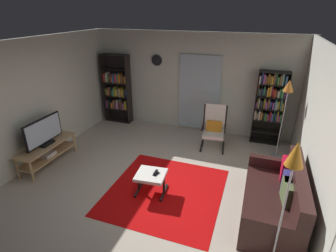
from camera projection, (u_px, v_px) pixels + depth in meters
ground_plane at (150, 186)px, 5.04m from camera, size 7.02×7.02×0.00m
wall_back at (191, 83)px, 7.00m from camera, size 5.60×0.06×2.60m
wall_left at (25, 106)px, 5.33m from camera, size 0.06×6.00×2.60m
wall_right at (325, 150)px, 3.68m from camera, size 0.06×6.00×2.60m
glass_door_panel at (199, 93)px, 6.97m from camera, size 1.10×0.01×2.00m
area_rug at (165, 191)px, 4.90m from camera, size 2.04×2.12×0.01m
tv_stand at (48, 151)px, 5.63m from camera, size 0.45×1.38×0.48m
television at (44, 132)px, 5.45m from camera, size 0.20×0.97×0.59m
bookshelf_near_tv at (117, 90)px, 7.62m from camera, size 0.80×0.30×1.96m
bookshelf_near_sofa at (270, 102)px, 6.30m from camera, size 0.70×0.30×1.80m
leather_sofa at (276, 199)px, 4.21m from camera, size 0.84×1.80×0.89m
lounge_armchair at (214, 126)px, 6.32m from camera, size 0.63×0.71×1.02m
ottoman at (151, 177)px, 4.76m from camera, size 0.57×0.53×0.40m
tv_remote at (156, 172)px, 4.77m from camera, size 0.04×0.14×0.02m
cell_phone at (156, 174)px, 4.71m from camera, size 0.10×0.15×0.01m
floor_lamp_by_sofa at (293, 168)px, 2.89m from camera, size 0.22×0.22×1.84m
floor_lamp_by_shelf at (287, 94)px, 5.49m from camera, size 0.22×0.22×1.78m
wall_clock at (157, 60)px, 7.00m from camera, size 0.29×0.03×0.29m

